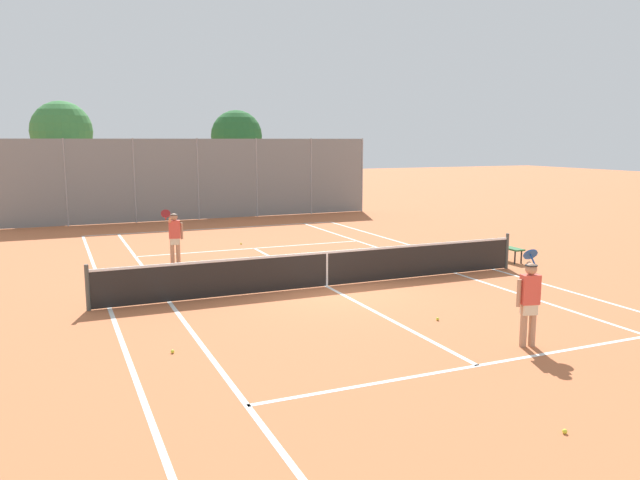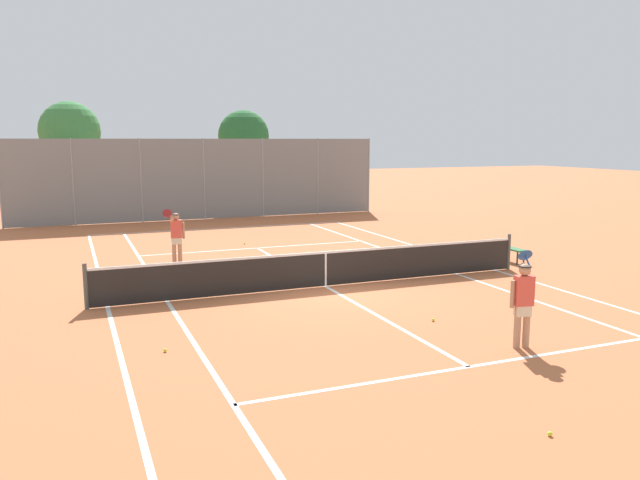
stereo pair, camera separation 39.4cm
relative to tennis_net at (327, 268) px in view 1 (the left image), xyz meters
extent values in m
plane|color=#BC663D|center=(0.00, 0.00, -0.51)|extent=(120.00, 120.00, 0.00)
cube|color=silver|center=(0.00, 11.90, -0.51)|extent=(11.00, 0.10, 0.01)
cube|color=silver|center=(-5.50, 0.00, -0.51)|extent=(0.10, 23.80, 0.01)
cube|color=silver|center=(5.50, 0.00, -0.51)|extent=(0.10, 23.80, 0.01)
cube|color=silver|center=(-4.13, 0.00, -0.51)|extent=(0.10, 23.80, 0.01)
cube|color=silver|center=(4.13, 0.00, -0.51)|extent=(0.10, 23.80, 0.01)
cube|color=silver|center=(0.00, -6.40, -0.51)|extent=(8.26, 0.10, 0.01)
cube|color=silver|center=(0.00, 6.40, -0.51)|extent=(8.26, 0.10, 0.01)
cube|color=silver|center=(0.00, 0.00, -0.51)|extent=(0.10, 12.80, 0.01)
cylinder|color=#474C47|center=(-5.95, 0.00, 0.03)|extent=(0.10, 0.10, 1.07)
cylinder|color=#474C47|center=(5.95, 0.00, 0.03)|extent=(0.10, 0.10, 1.07)
cube|color=black|center=(0.00, 0.00, -0.04)|extent=(11.90, 0.02, 0.89)
cube|color=white|center=(0.00, 0.00, 0.41)|extent=(11.90, 0.03, 0.06)
cube|color=white|center=(0.00, 0.00, -0.06)|extent=(0.05, 0.03, 0.89)
cylinder|color=tan|center=(1.41, -5.90, -0.10)|extent=(0.13, 0.13, 0.82)
cylinder|color=tan|center=(1.59, -5.94, -0.10)|extent=(0.13, 0.13, 0.82)
cube|color=beige|center=(1.50, -5.92, 0.23)|extent=(0.31, 0.24, 0.24)
cube|color=#D84C3F|center=(1.50, -5.92, 0.59)|extent=(0.38, 0.27, 0.56)
sphere|color=tan|center=(1.50, -5.92, 0.98)|extent=(0.22, 0.22, 0.22)
cylinder|color=black|center=(1.50, -5.92, 1.05)|extent=(0.23, 0.23, 0.02)
cylinder|color=tan|center=(1.29, -5.87, 0.53)|extent=(0.08, 0.08, 0.52)
cylinder|color=tan|center=(1.66, -5.81, 0.88)|extent=(0.18, 0.46, 0.35)
cylinder|color=#1E4C99|center=(1.85, -5.59, 1.04)|extent=(0.09, 0.25, 0.22)
cylinder|color=#1E4C99|center=(1.87, -5.47, 1.15)|extent=(0.32, 0.26, 0.23)
cylinder|color=tan|center=(-3.03, 4.63, -0.10)|extent=(0.13, 0.13, 0.82)
cylinder|color=tan|center=(-3.21, 4.65, -0.10)|extent=(0.13, 0.13, 0.82)
cube|color=beige|center=(-3.12, 4.64, 0.23)|extent=(0.30, 0.22, 0.24)
cube|color=#D84C3F|center=(-3.12, 4.64, 0.59)|extent=(0.36, 0.24, 0.56)
sphere|color=tan|center=(-3.12, 4.64, 0.98)|extent=(0.22, 0.22, 0.22)
cylinder|color=black|center=(-3.12, 4.64, 1.05)|extent=(0.23, 0.23, 0.02)
cylinder|color=tan|center=(-2.91, 4.61, 0.53)|extent=(0.08, 0.08, 0.52)
cylinder|color=tan|center=(-3.27, 4.52, 0.88)|extent=(0.14, 0.46, 0.35)
cylinder|color=maroon|center=(-3.44, 4.28, 1.04)|extent=(0.07, 0.25, 0.22)
cylinder|color=maroon|center=(-3.45, 4.16, 1.15)|extent=(0.30, 0.23, 0.23)
sphere|color=#D1DB33|center=(-0.20, 7.39, -0.48)|extent=(0.07, 0.07, 0.07)
sphere|color=#D1DB33|center=(-4.72, -3.66, -0.48)|extent=(0.07, 0.07, 0.07)
sphere|color=#D1DB33|center=(-0.52, -8.92, -0.48)|extent=(0.07, 0.07, 0.07)
sphere|color=#D1DB33|center=(0.91, -3.83, -0.48)|extent=(0.07, 0.07, 0.07)
sphere|color=#D1DB33|center=(4.15, 2.39, -0.48)|extent=(0.07, 0.07, 0.07)
cube|color=#2D6638|center=(6.74, 1.04, -0.07)|extent=(0.36, 1.50, 0.05)
cylinder|color=#262626|center=(6.62, 0.40, -0.30)|extent=(0.05, 0.05, 0.41)
cylinder|color=#262626|center=(6.62, 1.68, -0.30)|extent=(0.05, 0.05, 0.41)
cylinder|color=#262626|center=(6.87, 0.40, -0.30)|extent=(0.05, 0.05, 0.41)
cylinder|color=#262626|center=(6.87, 1.68, -0.30)|extent=(0.05, 0.05, 0.41)
cylinder|color=gray|center=(-5.94, 15.34, 1.45)|extent=(0.08, 0.08, 3.92)
cylinder|color=gray|center=(-2.97, 15.34, 1.45)|extent=(0.08, 0.08, 3.92)
cylinder|color=gray|center=(0.00, 15.34, 1.45)|extent=(0.08, 0.08, 3.92)
cylinder|color=gray|center=(2.97, 15.34, 1.45)|extent=(0.08, 0.08, 3.92)
cylinder|color=gray|center=(5.94, 15.34, 1.45)|extent=(0.08, 0.08, 3.92)
cylinder|color=gray|center=(8.91, 15.34, 1.45)|extent=(0.08, 0.08, 3.92)
cube|color=slate|center=(0.00, 15.34, 1.45)|extent=(17.83, 0.02, 3.88)
cylinder|color=brown|center=(-5.92, 18.07, 1.11)|extent=(0.31, 0.31, 3.25)
sphere|color=#387A3D|center=(-5.92, 18.07, 3.75)|extent=(2.88, 2.88, 2.88)
sphere|color=#387A3D|center=(-6.23, 18.37, 3.39)|extent=(1.61, 1.61, 1.61)
cylinder|color=brown|center=(2.84, 18.39, 1.04)|extent=(0.30, 0.30, 3.10)
sphere|color=#26602D|center=(2.84, 18.39, 3.55)|extent=(2.75, 2.75, 2.75)
sphere|color=#26602D|center=(3.05, 18.69, 3.21)|extent=(1.94, 1.94, 1.94)
camera|label=1|loc=(-6.57, -14.74, 3.35)|focal=35.00mm
camera|label=2|loc=(-6.21, -14.89, 3.35)|focal=35.00mm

